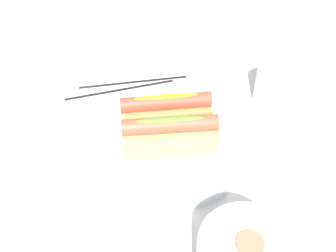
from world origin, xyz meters
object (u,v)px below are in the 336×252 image
object	(u,v)px
hotdog_front	(166,111)
water_glass	(273,85)
chopstick_near	(120,89)
chopstick_far	(132,82)
hotdog_back	(170,134)
serving_bowl	(168,140)

from	to	relation	value
hotdog_front	water_glass	world-z (taller)	hotdog_front
water_glass	chopstick_near	bearing A→B (deg)	-31.78
hotdog_front	chopstick_far	world-z (taller)	hotdog_front
hotdog_back	hotdog_front	bearing A→B (deg)	-108.21
serving_bowl	hotdog_back	distance (m)	0.05
serving_bowl	hotdog_front	distance (m)	0.05
chopstick_near	water_glass	bearing A→B (deg)	157.51
serving_bowl	hotdog_front	size ratio (longest dim) A/B	1.73
serving_bowl	chopstick_near	size ratio (longest dim) A/B	1.25
hotdog_back	chopstick_far	world-z (taller)	hotdog_back
serving_bowl	water_glass	distance (m)	0.23
water_glass	chopstick_far	world-z (taller)	water_glass
serving_bowl	chopstick_far	world-z (taller)	serving_bowl
chopstick_near	serving_bowl	bearing A→B (deg)	105.54
serving_bowl	hotdog_front	world-z (taller)	hotdog_front
serving_bowl	water_glass	size ratio (longest dim) A/B	3.04
water_glass	chopstick_near	xyz separation A→B (m)	(0.25, -0.16, -0.04)
serving_bowl	chopstick_near	distance (m)	0.18
water_glass	chopstick_far	distance (m)	0.28
water_glass	hotdog_back	bearing A→B (deg)	12.37
chopstick_near	hotdog_front	bearing A→B (deg)	109.65
hotdog_front	chopstick_far	bearing A→B (deg)	-90.48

